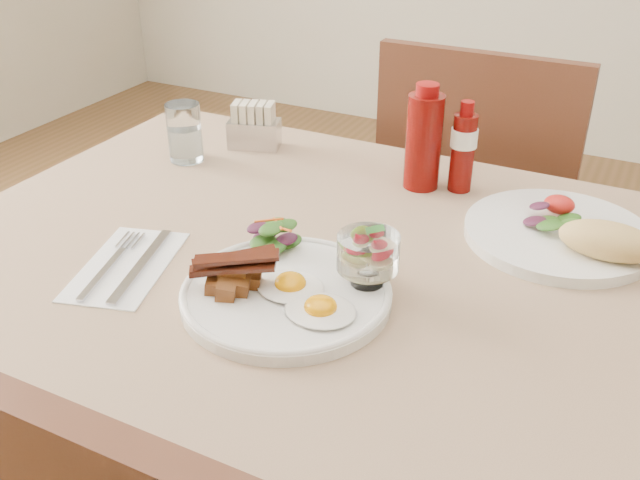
% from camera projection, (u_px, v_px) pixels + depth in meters
% --- Properties ---
extents(table, '(1.33, 0.88, 0.75)m').
position_uv_depth(table, '(365.00, 317.00, 1.06)').
color(table, '#4E2A18').
rests_on(table, ground).
extents(chair_far, '(0.42, 0.42, 0.93)m').
position_uv_depth(chair_far, '(478.00, 215.00, 1.65)').
color(chair_far, '#4E2A18').
rests_on(chair_far, ground).
extents(main_plate, '(0.28, 0.28, 0.02)m').
position_uv_depth(main_plate, '(286.00, 295.00, 0.94)').
color(main_plate, white).
rests_on(main_plate, table).
extents(fried_eggs, '(0.16, 0.12, 0.03)m').
position_uv_depth(fried_eggs, '(305.00, 297.00, 0.91)').
color(fried_eggs, white).
rests_on(fried_eggs, main_plate).
extents(bacon_potato_pile, '(0.12, 0.09, 0.05)m').
position_uv_depth(bacon_potato_pile, '(233.00, 274.00, 0.93)').
color(bacon_potato_pile, brown).
rests_on(bacon_potato_pile, main_plate).
extents(side_salad, '(0.08, 0.08, 0.04)m').
position_uv_depth(side_salad, '(274.00, 237.00, 1.02)').
color(side_salad, '#244F15').
rests_on(side_salad, main_plate).
extents(fruit_cup, '(0.08, 0.08, 0.08)m').
position_uv_depth(fruit_cup, '(368.00, 253.00, 0.93)').
color(fruit_cup, white).
rests_on(fruit_cup, main_plate).
extents(second_plate, '(0.29, 0.28, 0.07)m').
position_uv_depth(second_plate, '(570.00, 234.00, 1.06)').
color(second_plate, white).
rests_on(second_plate, table).
extents(ketchup_bottle, '(0.08, 0.08, 0.18)m').
position_uv_depth(ketchup_bottle, '(424.00, 140.00, 1.21)').
color(ketchup_bottle, '#5C0805').
rests_on(ketchup_bottle, table).
extents(hot_sauce_bottle, '(0.06, 0.06, 0.16)m').
position_uv_depth(hot_sauce_bottle, '(463.00, 148.00, 1.20)').
color(hot_sauce_bottle, '#5C0805').
rests_on(hot_sauce_bottle, table).
extents(sugar_caddy, '(0.11, 0.08, 0.09)m').
position_uv_depth(sugar_caddy, '(254.00, 128.00, 1.39)').
color(sugar_caddy, silver).
rests_on(sugar_caddy, table).
extents(water_glass, '(0.06, 0.06, 0.11)m').
position_uv_depth(water_glass, '(185.00, 136.00, 1.33)').
color(water_glass, white).
rests_on(water_glass, table).
extents(napkin_cutlery, '(0.17, 0.23, 0.01)m').
position_uv_depth(napkin_cutlery, '(127.00, 265.00, 1.02)').
color(napkin_cutlery, white).
rests_on(napkin_cutlery, table).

